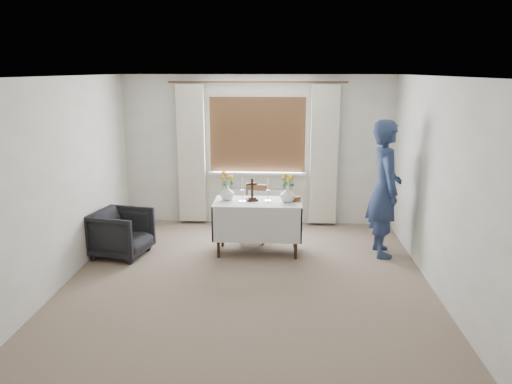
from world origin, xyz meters
The scene contains 12 objects.
ground centered at (0.00, 0.00, 0.00)m, with size 5.00×5.00×0.00m, color #806D59.
altar_table centered at (0.08, 1.04, 0.38)m, with size 1.24×0.64×0.76m, color silver.
wooden_chair centered at (0.01, 1.56, 0.43)m, with size 0.40×0.40×0.86m, color brown, non-canonical shape.
armchair centered at (-1.84, 0.81, 0.33)m, with size 0.71×0.73×0.66m, color black.
person centered at (1.85, 1.08, 0.96)m, with size 0.70×0.46×1.92m, color navy.
radiator centered at (0.00, 2.42, 0.30)m, with size 1.10×0.10×0.60m, color silver.
wooden_cross centered at (-0.01, 1.06, 0.93)m, with size 0.15×0.11×0.33m, color black, non-canonical shape.
candlestick_left centered at (-0.14, 1.00, 0.94)m, with size 0.10×0.10×0.36m, color white, non-canonical shape.
candlestick_right centered at (0.22, 1.06, 0.93)m, with size 0.10×0.10×0.34m, color white, non-canonical shape.
flower_vase_left centered at (-0.36, 1.11, 0.87)m, with size 0.20×0.20×0.21m, color silver.
flower_vase_right centered at (0.49, 1.03, 0.87)m, with size 0.21×0.21×0.22m, color silver.
wicker_basket centered at (0.60, 1.12, 0.80)m, with size 0.17×0.17×0.07m, color brown.
Camera 1 is at (0.42, -5.76, 2.57)m, focal length 35.00 mm.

